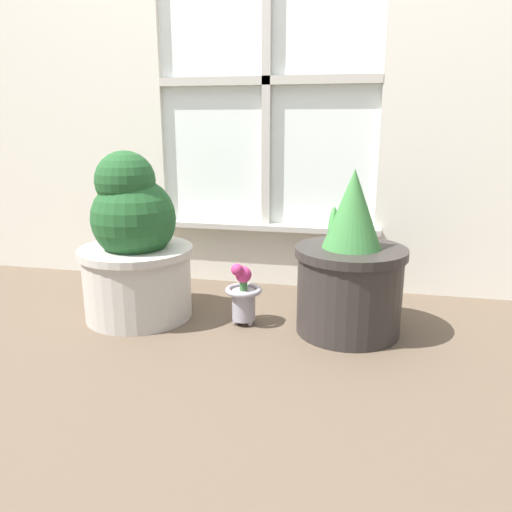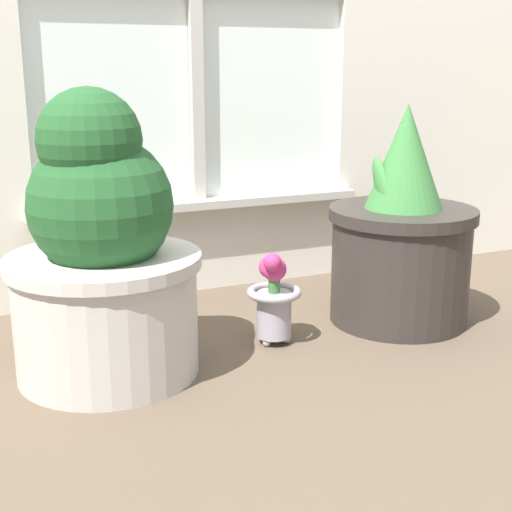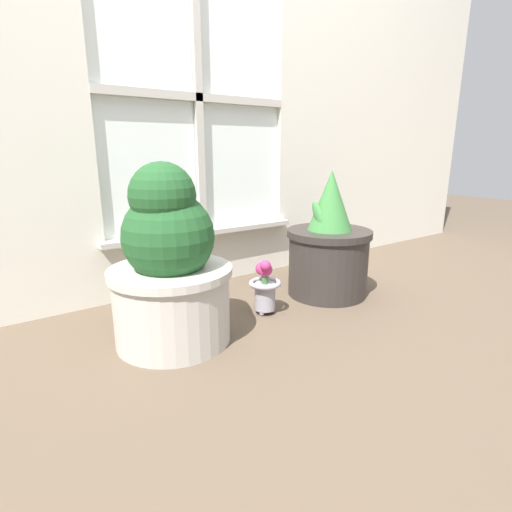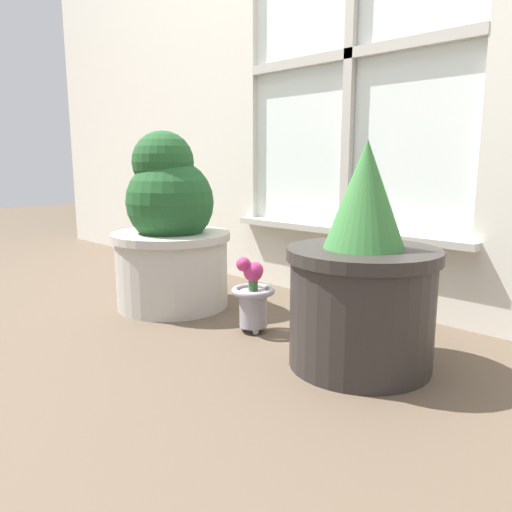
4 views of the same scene
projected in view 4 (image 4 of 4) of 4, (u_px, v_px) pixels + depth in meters
The scene contains 4 objects.
ground_plane at pixel (216, 341), 1.47m from camera, with size 10.00×10.00×0.00m, color brown.
potted_plant_left at pixel (171, 233), 1.78m from camera, with size 0.42×0.42×0.63m.
potted_plant_right at pixel (362, 281), 1.26m from camera, with size 0.38×0.38×0.57m.
flower_vase at pixel (253, 294), 1.53m from camera, with size 0.13×0.13×0.24m.
Camera 4 is at (1.07, -0.90, 0.52)m, focal length 35.00 mm.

